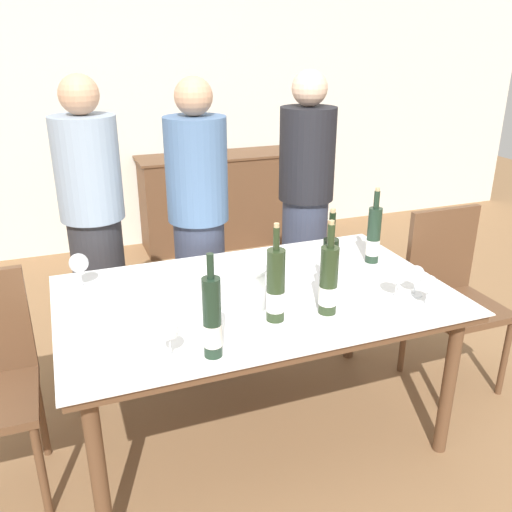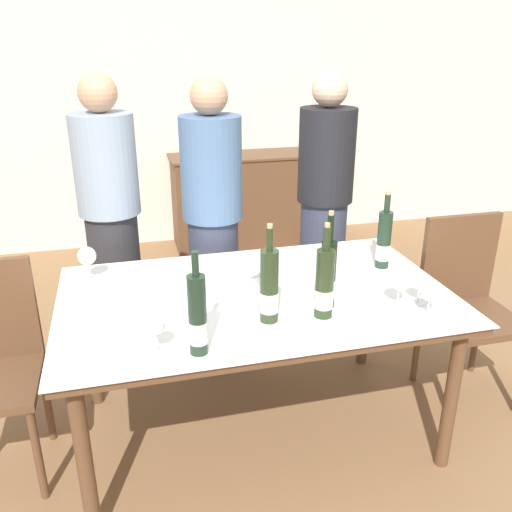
% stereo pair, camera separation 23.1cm
% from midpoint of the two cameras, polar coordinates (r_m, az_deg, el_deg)
% --- Properties ---
extents(ground_plane, '(12.00, 12.00, 0.00)m').
position_cam_midpoint_polar(ground_plane, '(2.78, -2.49, -17.86)').
color(ground_plane, olive).
extents(back_wall, '(8.00, 0.10, 2.80)m').
position_cam_midpoint_polar(back_wall, '(4.94, -13.65, 16.98)').
color(back_wall, silver).
rests_on(back_wall, ground_plane).
extents(sideboard_cabinet, '(1.46, 0.46, 0.83)m').
position_cam_midpoint_polar(sideboard_cabinet, '(4.95, -5.04, 5.89)').
color(sideboard_cabinet, brown).
rests_on(sideboard_cabinet, ground_plane).
extents(dining_table, '(1.70, 1.04, 0.74)m').
position_cam_midpoint_polar(dining_table, '(2.41, -2.75, -5.50)').
color(dining_table, brown).
rests_on(dining_table, ground_plane).
extents(ice_bucket, '(0.18, 0.18, 0.18)m').
position_cam_midpoint_polar(ice_bucket, '(2.22, -4.19, -3.31)').
color(ice_bucket, white).
rests_on(ice_bucket, dining_table).
extents(wine_bottle_0, '(0.07, 0.07, 0.40)m').
position_cam_midpoint_polar(wine_bottle_0, '(2.11, -1.05, -3.41)').
color(wine_bottle_0, '#28381E').
rests_on(wine_bottle_0, dining_table).
extents(wine_bottle_1, '(0.07, 0.07, 0.42)m').
position_cam_midpoint_polar(wine_bottle_1, '(2.25, 4.86, -1.77)').
color(wine_bottle_1, black).
rests_on(wine_bottle_1, dining_table).
extents(wine_bottle_2, '(0.08, 0.08, 0.40)m').
position_cam_midpoint_polar(wine_bottle_2, '(2.17, 4.64, -2.79)').
color(wine_bottle_2, '#28381E').
rests_on(wine_bottle_2, dining_table).
extents(wine_bottle_3, '(0.07, 0.07, 0.38)m').
position_cam_midpoint_polar(wine_bottle_3, '(2.70, 9.91, 2.01)').
color(wine_bottle_3, '#1E3323').
rests_on(wine_bottle_3, dining_table).
extents(wine_bottle_4, '(0.07, 0.07, 0.39)m').
position_cam_midpoint_polar(wine_bottle_4, '(1.89, -8.15, -6.78)').
color(wine_bottle_4, '#1E3323').
rests_on(wine_bottle_4, dining_table).
extents(wine_glass_0, '(0.09, 0.09, 0.16)m').
position_cam_midpoint_polar(wine_glass_0, '(2.55, -20.65, -0.84)').
color(wine_glass_0, white).
rests_on(wine_glass_0, dining_table).
extents(wine_glass_1, '(0.07, 0.07, 0.15)m').
position_cam_midpoint_polar(wine_glass_1, '(1.92, -12.59, -7.96)').
color(wine_glass_1, white).
rests_on(wine_glass_1, dining_table).
extents(wine_glass_2, '(0.08, 0.08, 0.16)m').
position_cam_midpoint_polar(wine_glass_2, '(2.34, 12.00, -2.05)').
color(wine_glass_2, white).
rests_on(wine_glass_2, dining_table).
extents(wine_glass_3, '(0.08, 0.08, 0.14)m').
position_cam_midpoint_polar(wine_glass_3, '(2.31, 15.03, -3.06)').
color(wine_glass_3, white).
rests_on(wine_glass_3, dining_table).
extents(wine_glass_4, '(0.07, 0.07, 0.14)m').
position_cam_midpoint_polar(wine_glass_4, '(2.40, 13.91, -2.02)').
color(wine_glass_4, white).
rests_on(wine_glass_4, dining_table).
extents(chair_right_end, '(0.42, 0.42, 0.95)m').
position_cam_midpoint_polar(chair_right_end, '(3.04, 17.71, -3.12)').
color(chair_right_end, brown).
rests_on(chair_right_end, ground_plane).
extents(person_host, '(0.33, 0.33, 1.63)m').
position_cam_midpoint_polar(person_host, '(3.03, -18.68, 2.18)').
color(person_host, '#2D2D33').
rests_on(person_host, ground_plane).
extents(person_guest_left, '(0.33, 0.33, 1.61)m').
position_cam_midpoint_polar(person_guest_left, '(3.01, -8.22, 2.83)').
color(person_guest_left, '#383F56').
rests_on(person_guest_left, ground_plane).
extents(person_guest_right, '(0.33, 0.33, 1.62)m').
position_cam_midpoint_polar(person_guest_right, '(3.32, 3.24, 4.98)').
color(person_guest_right, '#383F56').
rests_on(person_guest_right, ground_plane).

